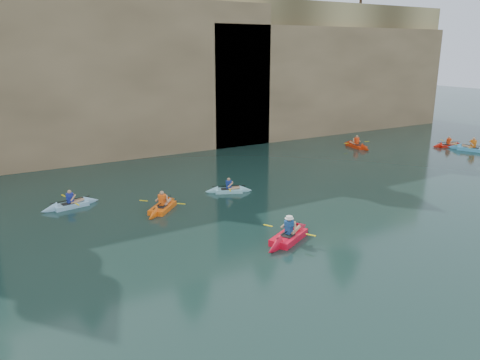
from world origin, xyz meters
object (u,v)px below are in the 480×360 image
kayaker_orange (162,207)px  kayaker_red_far (356,146)px  main_kayaker (289,236)px  kayaker_ltblue_near (229,190)px

kayaker_orange → kayaker_red_far: 19.97m
main_kayaker → kayaker_orange: (-3.09, 6.20, -0.02)m
main_kayaker → kayaker_orange: bearing=89.2°
kayaker_orange → main_kayaker: bearing=-108.8°
main_kayaker → kayaker_orange: 6.93m
kayaker_orange → kayaker_ltblue_near: 4.34m
kayaker_orange → kayaker_ltblue_near: kayaker_orange is taller
kayaker_ltblue_near → kayaker_red_far: bearing=44.3°
kayaker_ltblue_near → main_kayaker: bearing=-74.6°
main_kayaker → kayaker_ltblue_near: (1.16, 7.09, -0.05)m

